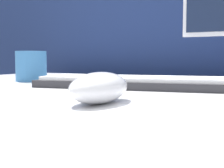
# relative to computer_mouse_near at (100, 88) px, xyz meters

# --- Properties ---
(partition_panel) EXTENTS (5.00, 0.03, 1.20)m
(partition_panel) POSITION_rel_computer_mouse_near_xyz_m (0.01, 0.83, -0.19)
(partition_panel) COLOR navy
(partition_panel) RESTS_ON ground_plane
(computer_mouse_near) EXTENTS (0.06, 0.13, 0.04)m
(computer_mouse_near) POSITION_rel_computer_mouse_near_xyz_m (0.00, 0.00, 0.00)
(computer_mouse_near) COLOR silver
(computer_mouse_near) RESTS_ON desk
(keyboard) EXTENTS (0.44, 0.21, 0.02)m
(keyboard) POSITION_rel_computer_mouse_near_xyz_m (-0.05, 0.24, -0.01)
(keyboard) COLOR #28282D
(keyboard) RESTS_ON desk
(mug) EXTENTS (0.08, 0.08, 0.08)m
(mug) POSITION_rel_computer_mouse_near_xyz_m (-0.38, 0.29, 0.02)
(mug) COLOR teal
(mug) RESTS_ON desk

